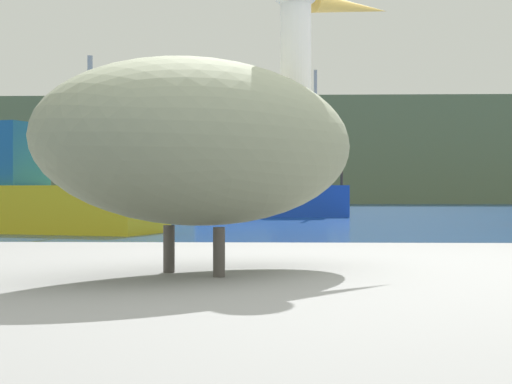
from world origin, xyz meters
name	(u,v)px	position (x,y,z in m)	size (l,w,h in m)	color
hillside_backdrop	(296,154)	(0.00, 66.14, 3.72)	(140.00, 16.81, 7.44)	#6B7A51
pelican	(212,137)	(-0.76, -0.13, 1.15)	(1.09, 1.25, 0.90)	gray
fishing_boat_blue	(279,191)	(-0.93, 29.86, 0.95)	(5.68, 2.49, 5.41)	blue
fishing_boat_yellow	(2,196)	(-7.45, 18.55, 0.84)	(8.07, 4.40, 4.11)	yellow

